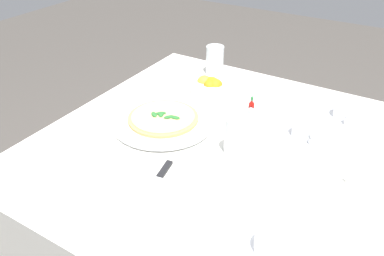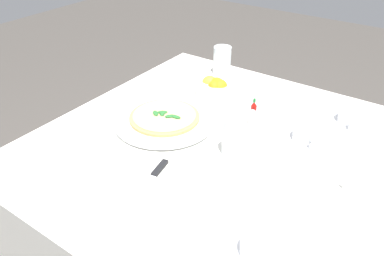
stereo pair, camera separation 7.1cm
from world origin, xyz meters
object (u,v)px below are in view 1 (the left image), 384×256
at_px(hot_sauce_bottle, 251,109).
at_px(salt_shaker, 250,116).
at_px(coffee_cup_far_left, 345,110).
at_px(napkin_folded, 158,184).
at_px(coffee_cup_right_edge, 304,130).
at_px(water_glass_near_left, 81,137).
at_px(coffee_cup_near_right, 271,244).
at_px(pepper_shaker, 252,107).
at_px(water_glass_back_corner, 236,137).
at_px(water_glass_center_back, 215,62).
at_px(menu_card, 364,181).
at_px(dinner_knife, 157,181).
at_px(pizza_plate, 163,121).
at_px(citrus_bowl, 210,87).
at_px(pizza, 163,117).

distance_m(hot_sauce_bottle, salt_shaker, 0.03).
distance_m(coffee_cup_far_left, napkin_folded, 0.73).
height_order(coffee_cup_right_edge, water_glass_near_left, water_glass_near_left).
bearing_deg(coffee_cup_near_right, water_glass_near_left, -96.41).
bearing_deg(pepper_shaker, hot_sauce_bottle, 19.65).
height_order(water_glass_back_corner, water_glass_center_back, same).
bearing_deg(napkin_folded, menu_card, 113.99).
distance_m(water_glass_back_corner, salt_shaker, 0.20).
height_order(dinner_knife, pepper_shaker, pepper_shaker).
bearing_deg(coffee_cup_right_edge, coffee_cup_near_right, 9.31).
distance_m(pizza_plate, hot_sauce_bottle, 0.31).
xyz_separation_m(hot_sauce_bottle, menu_card, (0.20, 0.42, -0.00)).
xyz_separation_m(water_glass_back_corner, hot_sauce_bottle, (-0.22, -0.04, -0.02)).
relative_size(coffee_cup_far_left, hot_sauce_bottle, 1.57).
bearing_deg(coffee_cup_far_left, water_glass_near_left, -46.76).
distance_m(coffee_cup_near_right, pepper_shaker, 0.63).
relative_size(water_glass_back_corner, napkin_folded, 0.52).
relative_size(water_glass_center_back, dinner_knife, 0.63).
relative_size(pizza_plate, citrus_bowl, 2.36).
xyz_separation_m(citrus_bowl, menu_card, (0.28, 0.63, 0.00)).
height_order(coffee_cup_right_edge, menu_card, coffee_cup_right_edge).
relative_size(coffee_cup_right_edge, menu_card, 1.45).
bearing_deg(pizza, coffee_cup_near_right, 57.74).
bearing_deg(pepper_shaker, coffee_cup_near_right, 27.75).
relative_size(coffee_cup_right_edge, water_glass_near_left, 1.19).
distance_m(water_glass_back_corner, citrus_bowl, 0.40).
bearing_deg(pizza_plate, water_glass_near_left, -26.53).
distance_m(coffee_cup_far_left, menu_card, 0.38).
height_order(water_glass_back_corner, pepper_shaker, water_glass_back_corner).
bearing_deg(hot_sauce_bottle, water_glass_near_left, -39.37).
xyz_separation_m(coffee_cup_right_edge, water_glass_near_left, (0.43, -0.57, 0.02)).
bearing_deg(dinner_knife, water_glass_center_back, -174.11).
height_order(coffee_cup_near_right, water_glass_near_left, water_glass_near_left).
xyz_separation_m(water_glass_back_corner, pepper_shaker, (-0.25, -0.05, -0.03)).
relative_size(water_glass_center_back, hot_sauce_bottle, 1.48).
bearing_deg(citrus_bowl, pizza_plate, -5.77).
height_order(pizza_plate, hot_sauce_bottle, hot_sauce_bottle).
xyz_separation_m(pizza, water_glass_back_corner, (0.02, 0.29, 0.03)).
xyz_separation_m(water_glass_near_left, citrus_bowl, (-0.54, 0.16, -0.02)).
bearing_deg(water_glass_back_corner, citrus_bowl, -140.00).
height_order(coffee_cup_far_left, salt_shaker, coffee_cup_far_left).
distance_m(coffee_cup_right_edge, salt_shaker, 0.19).
height_order(coffee_cup_near_right, coffee_cup_right_edge, coffee_cup_right_edge).
bearing_deg(pizza, water_glass_center_back, -174.03).
height_order(water_glass_near_left, salt_shaker, water_glass_near_left).
bearing_deg(pizza_plate, water_glass_center_back, -174.04).
bearing_deg(water_glass_back_corner, coffee_cup_near_right, 37.69).
bearing_deg(coffee_cup_near_right, coffee_cup_far_left, 179.61).
bearing_deg(pizza, pepper_shaker, 133.78).
height_order(dinner_knife, citrus_bowl, citrus_bowl).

